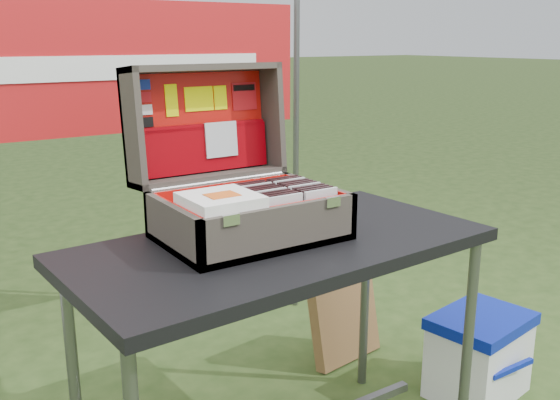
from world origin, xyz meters
TOP-DOWN VIEW (x-y plane):
  - table at (0.04, 0.02)m, footprint 1.34×0.73m
  - table_top at (0.04, 0.02)m, footprint 1.34×0.73m
  - table_leg_fr at (0.63, -0.24)m, footprint 0.04×0.04m
  - table_leg_bl at (-0.55, 0.29)m, footprint 0.04×0.04m
  - table_leg_br at (0.63, 0.29)m, footprint 0.04×0.04m
  - suitcase at (-0.02, 0.16)m, footprint 0.54×0.54m
  - suitcase_base_bottom at (-0.02, 0.10)m, footprint 0.54×0.38m
  - suitcase_base_wall_front at (-0.02, -0.09)m, footprint 0.54×0.02m
  - suitcase_base_wall_back at (-0.02, 0.28)m, footprint 0.54×0.02m
  - suitcase_base_wall_left at (-0.28, 0.10)m, footprint 0.02×0.38m
  - suitcase_base_wall_right at (0.24, 0.10)m, footprint 0.02×0.38m
  - suitcase_liner_floor at (-0.02, 0.10)m, footprint 0.50×0.34m
  - suitcase_latch_left at (-0.19, -0.10)m, footprint 0.05×0.01m
  - suitcase_latch_right at (0.15, -0.10)m, footprint 0.05×0.01m
  - suitcase_hinge at (-0.02, 0.29)m, footprint 0.48×0.02m
  - suitcase_lid_back at (-0.02, 0.44)m, footprint 0.54×0.06m
  - suitcase_lid_rim_far at (-0.02, 0.39)m, footprint 0.54×0.15m
  - suitcase_lid_rim_near at (-0.02, 0.36)m, footprint 0.54×0.15m
  - suitcase_lid_rim_left at (-0.28, 0.38)m, footprint 0.02×0.18m
  - suitcase_lid_rim_right at (0.24, 0.38)m, footprint 0.02×0.18m
  - suitcase_lid_liner at (-0.02, 0.42)m, footprint 0.49×0.04m
  - suitcase_liner_wall_front at (-0.02, -0.07)m, footprint 0.50×0.01m
  - suitcase_liner_wall_back at (-0.02, 0.26)m, footprint 0.50×0.01m
  - suitcase_liner_wall_left at (-0.27, 0.10)m, footprint 0.01×0.34m
  - suitcase_liner_wall_right at (0.22, 0.10)m, footprint 0.01×0.34m
  - suitcase_lid_pocket at (-0.02, 0.40)m, footprint 0.48×0.05m
  - suitcase_pocket_edge at (-0.02, 0.40)m, footprint 0.47×0.02m
  - suitcase_pocket_cd at (0.04, 0.38)m, footprint 0.12×0.02m
  - lid_sticker_cc_a at (-0.22, 0.43)m, footprint 0.05×0.01m
  - lid_sticker_cc_b at (-0.22, 0.43)m, footprint 0.05×0.01m
  - lid_sticker_cc_c at (-0.22, 0.42)m, footprint 0.05×0.01m
  - lid_sticker_cc_d at (-0.22, 0.42)m, footprint 0.05×0.01m
  - lid_card_neon_tall at (-0.12, 0.43)m, footprint 0.04×0.01m
  - lid_card_neon_main at (-0.02, 0.43)m, footprint 0.11×0.01m
  - lid_card_neon_small at (0.06, 0.43)m, footprint 0.05×0.01m
  - lid_sticker_band at (0.16, 0.43)m, footprint 0.10×0.01m
  - lid_sticker_band_bar at (0.16, 0.43)m, footprint 0.09×0.00m
  - cd_left_0 at (0.01, -0.05)m, footprint 0.12×0.01m
  - cd_left_1 at (0.01, -0.03)m, footprint 0.12×0.01m
  - cd_left_2 at (0.01, -0.01)m, footprint 0.12×0.01m
  - cd_left_3 at (0.01, 0.01)m, footprint 0.12×0.01m
  - cd_left_4 at (0.01, 0.03)m, footprint 0.12×0.01m
  - cd_left_5 at (0.01, 0.06)m, footprint 0.12×0.01m
  - cd_left_6 at (0.01, 0.08)m, footprint 0.12×0.01m
  - cd_left_7 at (0.01, 0.10)m, footprint 0.12×0.01m
  - cd_left_8 at (0.01, 0.12)m, footprint 0.12×0.01m
  - cd_left_9 at (0.01, 0.14)m, footprint 0.12×0.01m
  - cd_left_10 at (0.01, 0.16)m, footprint 0.12×0.01m
  - cd_right_0 at (0.14, -0.05)m, footprint 0.12×0.01m
  - cd_right_1 at (0.14, -0.03)m, footprint 0.12×0.01m
  - cd_right_2 at (0.14, -0.01)m, footprint 0.12×0.01m
  - cd_right_3 at (0.14, 0.01)m, footprint 0.12×0.01m
  - cd_right_4 at (0.14, 0.03)m, footprint 0.12×0.01m
  - cd_right_5 at (0.14, 0.06)m, footprint 0.12×0.01m
  - cd_right_6 at (0.14, 0.08)m, footprint 0.12×0.01m
  - cd_right_7 at (0.14, 0.10)m, footprint 0.12×0.01m
  - cd_right_8 at (0.14, 0.12)m, footprint 0.12×0.01m
  - cd_right_9 at (0.14, 0.14)m, footprint 0.12×0.01m
  - cd_right_10 at (0.14, 0.16)m, footprint 0.12×0.01m
  - songbook_0 at (-0.16, 0.02)m, footprint 0.20×0.20m
  - songbook_1 at (-0.16, 0.02)m, footprint 0.20×0.20m
  - songbook_2 at (-0.16, 0.02)m, footprint 0.20×0.20m
  - songbook_3 at (-0.16, 0.02)m, footprint 0.20×0.20m
  - songbook_4 at (-0.16, 0.02)m, footprint 0.20×0.20m
  - songbook_5 at (-0.16, 0.02)m, footprint 0.20×0.20m
  - songbook_graphic at (-0.16, 0.01)m, footprint 0.09×0.07m
  - cooler at (0.97, -0.04)m, footprint 0.44×0.36m
  - cooler_body at (0.97, -0.04)m, footprint 0.42×0.34m
  - cooler_lid at (0.97, -0.04)m, footprint 0.44×0.36m
  - cooler_handle at (0.97, -0.20)m, footprint 0.23×0.02m
  - cardboard_box at (0.70, 0.50)m, footprint 0.38×0.18m
  - banner_post_right at (0.85, 1.10)m, footprint 0.03×0.03m
  - banner at (0.00, 1.09)m, footprint 1.60×0.02m
  - banner_text at (0.00, 1.08)m, footprint 1.20×0.00m

SIDE VIEW (x-z plane):
  - cooler_body at x=0.97m, z-range 0.00..0.30m
  - cooler at x=0.97m, z-range 0.00..0.35m
  - cooler_handle at x=0.97m, z-range 0.18..0.20m
  - cardboard_box at x=0.70m, z-range 0.00..0.39m
  - cooler_lid at x=0.97m, z-range 0.30..0.35m
  - table_leg_fr at x=0.63m, z-range 0.00..0.77m
  - table_leg_bl at x=-0.55m, z-range 0.00..0.77m
  - table_leg_br at x=0.63m, z-range 0.00..0.77m
  - table at x=0.04m, z-range 0.00..0.81m
  - table_top at x=0.04m, z-range 0.77..0.81m
  - suitcase_base_bottom at x=-0.02m, z-range 0.81..0.83m
  - suitcase_liner_floor at x=-0.02m, z-range 0.83..0.84m
  - banner_post_right at x=0.85m, z-range 0.00..1.70m
  - suitcase_base_wall_front at x=-0.02m, z-range 0.81..0.96m
  - suitcase_base_wall_back at x=-0.02m, z-range 0.81..0.96m
  - suitcase_base_wall_left at x=-0.28m, z-range 0.81..0.96m
  - suitcase_base_wall_right at x=0.24m, z-range 0.81..0.96m
  - suitcase_liner_wall_front at x=-0.02m, z-range 0.83..0.96m
  - suitcase_liner_wall_back at x=-0.02m, z-range 0.83..0.96m
  - suitcase_liner_wall_left at x=-0.27m, z-range 0.83..0.96m
  - suitcase_liner_wall_right at x=0.22m, z-range 0.83..0.96m
  - cd_left_0 at x=0.01m, z-range 0.84..0.98m
  - cd_left_1 at x=0.01m, z-range 0.84..0.98m
  - cd_left_2 at x=0.01m, z-range 0.84..0.98m
  - cd_left_3 at x=0.01m, z-range 0.84..0.98m
  - cd_left_4 at x=0.01m, z-range 0.84..0.98m
  - cd_left_5 at x=0.01m, z-range 0.84..0.98m
  - cd_left_6 at x=0.01m, z-range 0.84..0.98m
  - cd_left_7 at x=0.01m, z-range 0.84..0.98m
  - cd_left_8 at x=0.01m, z-range 0.84..0.98m
  - cd_left_9 at x=0.01m, z-range 0.84..0.98m
  - cd_left_10 at x=0.01m, z-range 0.84..0.98m
  - cd_right_0 at x=0.14m, z-range 0.84..0.98m
  - cd_right_1 at x=0.14m, z-range 0.84..0.98m
  - cd_right_2 at x=0.14m, z-range 0.84..0.98m
  - cd_right_3 at x=0.14m, z-range 0.84..0.98m
  - cd_right_4 at x=0.14m, z-range 0.84..0.98m
  - cd_right_5 at x=0.14m, z-range 0.84..0.98m
  - cd_right_6 at x=0.14m, z-range 0.84..0.98m
  - cd_right_7 at x=0.14m, z-range 0.84..0.98m
  - cd_right_8 at x=0.14m, z-range 0.84..0.98m
  - cd_right_9 at x=0.14m, z-range 0.84..0.98m
  - cd_right_10 at x=0.14m, z-range 0.84..0.98m
  - suitcase_latch_left at x=-0.19m, z-range 0.93..0.96m
  - suitcase_latch_right at x=0.15m, z-range 0.93..0.96m
  - suitcase_hinge at x=-0.02m, z-range 0.95..0.97m
  - songbook_0 at x=-0.16m, z-range 0.96..0.96m
  - suitcase_lid_rim_near at x=-0.02m, z-range 0.94..0.98m
  - songbook_1 at x=-0.16m, z-range 0.96..0.97m
  - songbook_2 at x=-0.16m, z-range 0.97..0.97m
  - songbook_3 at x=-0.16m, z-range 0.97..0.98m
  - songbook_4 at x=-0.16m, z-range 0.98..0.98m
  - songbook_5 at x=-0.16m, z-range 0.98..0.99m
  - songbook_graphic at x=-0.16m, z-range 0.99..0.99m
  - suitcase_lid_pocket at x=-0.02m, z-range 0.97..1.13m
  - suitcase at x=-0.02m, z-range 0.81..1.33m
  - suitcase_pocket_cd at x=0.04m, z-range 1.02..1.14m
  - suitcase_pocket_edge at x=-0.02m, z-range 1.12..1.14m
  - suitcase_lid_back at x=-0.02m, z-range 0.94..1.33m
  - suitcase_lid_liner at x=-0.02m, z-range 0.97..1.31m
  - suitcase_lid_rim_left at x=-0.28m, z-range 0.94..1.34m
  - suitcase_lid_rim_right at x=0.24m, z-range 0.94..1.34m
  - lid_sticker_cc_d at x=-0.22m, z-range 1.14..1.17m
  - lid_sticker_cc_c at x=-0.22m, z-range 1.18..1.21m
  - lid_card_neon_tall at x=-0.12m, z-range 1.17..1.27m
  - lid_card_neon_main at x=-0.02m, z-range 1.18..1.26m
  - lid_card_neon_small at x=0.06m, z-range 1.18..1.26m
  - lid_sticker_band at x=0.16m, z-range 1.17..1.27m
  - lid_sticker_cc_b at x=-0.22m, z-range 1.22..1.25m
  - lid_sticker_band_bar at x=0.16m, z-range 1.24..1.26m
  - lid_sticker_cc_a at x=-0.22m, z-range 1.26..1.29m
  - banner at x=0.00m, z-range 1.02..1.58m
  - banner_text at x=0.00m, z-range 1.25..1.35m
  - suitcase_lid_rim_far at x=-0.02m, z-range 1.31..1.34m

